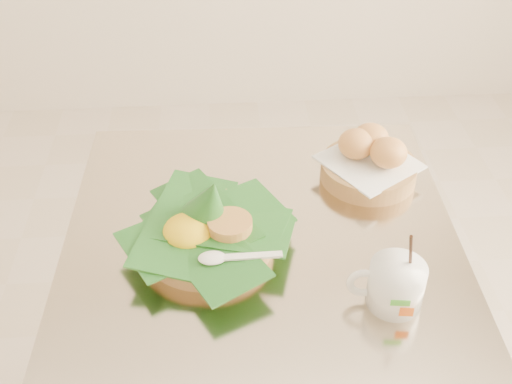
{
  "coord_description": "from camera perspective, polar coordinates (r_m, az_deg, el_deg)",
  "views": [
    {
      "loc": [
        0.03,
        -0.85,
        1.51
      ],
      "look_at": [
        0.1,
        0.05,
        0.82
      ],
      "focal_mm": 45.0,
      "sensor_mm": 36.0,
      "label": 1
    }
  ],
  "objects": [
    {
      "name": "coffee_mug",
      "position": [
        1.03,
        12.21,
        -7.98
      ],
      "size": [
        0.12,
        0.09,
        0.15
      ],
      "rotation": [
        0.0,
        0.0,
        -0.12
      ],
      "color": "white",
      "rests_on": "cafe_table"
    },
    {
      "name": "cafe_table",
      "position": [
        1.31,
        0.43,
        -10.79
      ],
      "size": [
        0.72,
        0.72,
        0.75
      ],
      "rotation": [
        0.0,
        0.0,
        -0.03
      ],
      "color": "gray",
      "rests_on": "floor"
    },
    {
      "name": "bread_basket",
      "position": [
        1.28,
        10.06,
        2.79
      ],
      "size": [
        0.22,
        0.22,
        0.1
      ],
      "rotation": [
        0.0,
        0.0,
        -0.19
      ],
      "color": "tan",
      "rests_on": "cafe_table"
    },
    {
      "name": "rice_basket",
      "position": [
        1.11,
        -4.4,
        -3.21
      ],
      "size": [
        0.29,
        0.29,
        0.15
      ],
      "rotation": [
        0.0,
        0.0,
        0.33
      ],
      "color": "tan",
      "rests_on": "cafe_table"
    }
  ]
}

